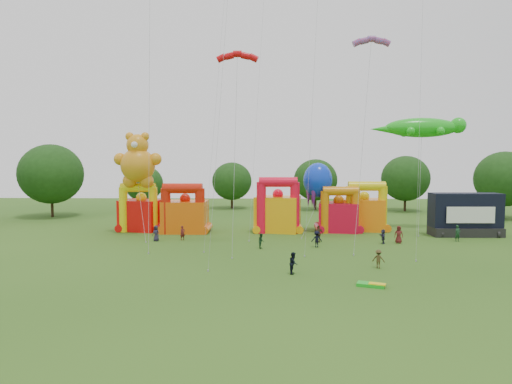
{
  "coord_description": "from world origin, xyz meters",
  "views": [
    {
      "loc": [
        -0.81,
        -31.65,
        9.41
      ],
      "look_at": [
        -2.3,
        18.0,
        5.93
      ],
      "focal_mm": 32.0,
      "sensor_mm": 36.0,
      "label": 1
    }
  ],
  "objects_px": {
    "bouncy_castle_0": "(141,212)",
    "spectator_0": "(156,233)",
    "bouncy_castle_2": "(278,211)",
    "octopus_kite": "(314,199)",
    "stage_trailer": "(465,215)",
    "gecko_kite": "(421,164)",
    "teddy_bear_kite": "(140,187)",
    "spectator_4": "(319,234)"
  },
  "relations": [
    {
      "from": "bouncy_castle_0",
      "to": "stage_trailer",
      "type": "xyz_separation_m",
      "value": [
        41.52,
        -2.82,
        0.14
      ]
    },
    {
      "from": "spectator_0",
      "to": "bouncy_castle_2",
      "type": "bearing_deg",
      "value": 47.89
    },
    {
      "from": "bouncy_castle_2",
      "to": "teddy_bear_kite",
      "type": "xyz_separation_m",
      "value": [
        -17.27,
        -3.29,
        3.33
      ]
    },
    {
      "from": "bouncy_castle_0",
      "to": "spectator_0",
      "type": "xyz_separation_m",
      "value": [
        3.95,
        -7.8,
        -1.53
      ]
    },
    {
      "from": "bouncy_castle_0",
      "to": "gecko_kite",
      "type": "height_order",
      "value": "gecko_kite"
    },
    {
      "from": "octopus_kite",
      "to": "spectator_4",
      "type": "xyz_separation_m",
      "value": [
        -0.17,
        -7.08,
        -3.36
      ]
    },
    {
      "from": "bouncy_castle_2",
      "to": "gecko_kite",
      "type": "relative_size",
      "value": 0.48
    },
    {
      "from": "teddy_bear_kite",
      "to": "spectator_0",
      "type": "xyz_separation_m",
      "value": [
        2.98,
        -4.08,
        -5.16
      ]
    },
    {
      "from": "stage_trailer",
      "to": "spectator_4",
      "type": "relative_size",
      "value": 4.29
    },
    {
      "from": "octopus_kite",
      "to": "bouncy_castle_0",
      "type": "bearing_deg",
      "value": 177.42
    },
    {
      "from": "spectator_0",
      "to": "spectator_4",
      "type": "height_order",
      "value": "spectator_4"
    },
    {
      "from": "spectator_0",
      "to": "stage_trailer",
      "type": "bearing_deg",
      "value": 28.14
    },
    {
      "from": "teddy_bear_kite",
      "to": "bouncy_castle_2",
      "type": "bearing_deg",
      "value": 10.79
    },
    {
      "from": "gecko_kite",
      "to": "octopus_kite",
      "type": "distance_m",
      "value": 14.84
    },
    {
      "from": "bouncy_castle_0",
      "to": "spectator_0",
      "type": "height_order",
      "value": "bouncy_castle_0"
    },
    {
      "from": "spectator_0",
      "to": "teddy_bear_kite",
      "type": "bearing_deg",
      "value": 146.67
    },
    {
      "from": "bouncy_castle_2",
      "to": "spectator_0",
      "type": "distance_m",
      "value": 16.19
    },
    {
      "from": "gecko_kite",
      "to": "octopus_kite",
      "type": "bearing_deg",
      "value": -173.43
    },
    {
      "from": "bouncy_castle_0",
      "to": "gecko_kite",
      "type": "xyz_separation_m",
      "value": [
        36.98,
        0.58,
        6.4
      ]
    },
    {
      "from": "stage_trailer",
      "to": "spectator_0",
      "type": "relative_size",
      "value": 4.65
    },
    {
      "from": "stage_trailer",
      "to": "gecko_kite",
      "type": "xyz_separation_m",
      "value": [
        -4.54,
        3.41,
        6.26
      ]
    },
    {
      "from": "bouncy_castle_2",
      "to": "spectator_4",
      "type": "distance_m",
      "value": 9.1
    },
    {
      "from": "bouncy_castle_2",
      "to": "octopus_kite",
      "type": "xyz_separation_m",
      "value": [
        4.7,
        -0.61,
        1.61
      ]
    },
    {
      "from": "teddy_bear_kite",
      "to": "octopus_kite",
      "type": "relative_size",
      "value": 1.43
    },
    {
      "from": "gecko_kite",
      "to": "teddy_bear_kite",
      "type": "bearing_deg",
      "value": -173.2
    },
    {
      "from": "teddy_bear_kite",
      "to": "gecko_kite",
      "type": "relative_size",
      "value": 0.86
    },
    {
      "from": "spectator_0",
      "to": "gecko_kite",
      "type": "bearing_deg",
      "value": 34.83
    },
    {
      "from": "teddy_bear_kite",
      "to": "spectator_4",
      "type": "bearing_deg",
      "value": -11.42
    },
    {
      "from": "teddy_bear_kite",
      "to": "spectator_4",
      "type": "relative_size",
      "value": 6.61
    },
    {
      "from": "bouncy_castle_2",
      "to": "bouncy_castle_0",
      "type": "bearing_deg",
      "value": 178.68
    },
    {
      "from": "spectator_4",
      "to": "octopus_kite",
      "type": "bearing_deg",
      "value": -119.49
    },
    {
      "from": "bouncy_castle_0",
      "to": "spectator_0",
      "type": "bearing_deg",
      "value": -63.14
    },
    {
      "from": "stage_trailer",
      "to": "spectator_0",
      "type": "xyz_separation_m",
      "value": [
        -37.58,
        -4.97,
        -1.68
      ]
    },
    {
      "from": "bouncy_castle_2",
      "to": "stage_trailer",
      "type": "xyz_separation_m",
      "value": [
        23.28,
        -2.4,
        -0.15
      ]
    },
    {
      "from": "gecko_kite",
      "to": "octopus_kite",
      "type": "xyz_separation_m",
      "value": [
        -14.04,
        -1.62,
        -4.5
      ]
    },
    {
      "from": "bouncy_castle_2",
      "to": "stage_trailer",
      "type": "distance_m",
      "value": 23.41
    },
    {
      "from": "bouncy_castle_0",
      "to": "octopus_kite",
      "type": "bearing_deg",
      "value": -2.58
    },
    {
      "from": "gecko_kite",
      "to": "bouncy_castle_0",
      "type": "bearing_deg",
      "value": -179.1
    },
    {
      "from": "spectator_0",
      "to": "octopus_kite",
      "type": "bearing_deg",
      "value": 40.2
    },
    {
      "from": "teddy_bear_kite",
      "to": "spectator_0",
      "type": "height_order",
      "value": "teddy_bear_kite"
    },
    {
      "from": "teddy_bear_kite",
      "to": "spectator_4",
      "type": "xyz_separation_m",
      "value": [
        21.8,
        -4.4,
        -5.08
      ]
    },
    {
      "from": "bouncy_castle_2",
      "to": "teddy_bear_kite",
      "type": "relative_size",
      "value": 0.55
    }
  ]
}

